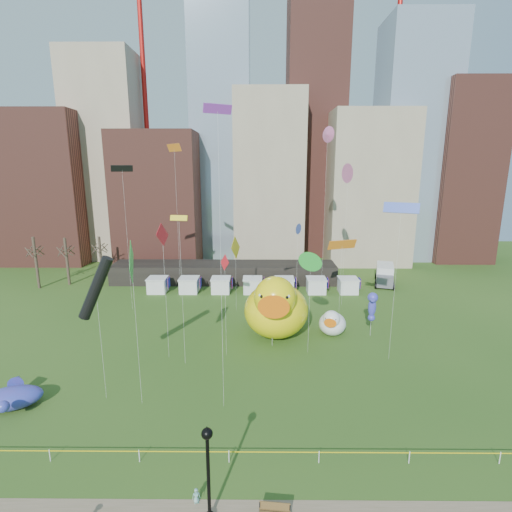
{
  "coord_description": "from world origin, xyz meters",
  "views": [
    {
      "loc": [
        1.97,
        -21.97,
        19.22
      ],
      "look_at": [
        1.73,
        9.45,
        12.0
      ],
      "focal_mm": 27.0,
      "sensor_mm": 36.0,
      "label": 1
    }
  ],
  "objects_px": {
    "seahorse_purple": "(372,304)",
    "toddler": "(196,496)",
    "whale_inflatable": "(12,397)",
    "seahorse_green": "(273,303)",
    "park_bench": "(275,511)",
    "box_truck": "(385,274)",
    "big_duck": "(276,307)",
    "lamppost": "(208,464)",
    "small_duck": "(332,323)"
  },
  "relations": [
    {
      "from": "big_duck",
      "to": "toddler",
      "type": "distance_m",
      "value": 23.77
    },
    {
      "from": "big_duck",
      "to": "park_bench",
      "type": "xyz_separation_m",
      "value": [
        -1.06,
        -23.9,
        -3.11
      ]
    },
    {
      "from": "small_duck",
      "to": "lamppost",
      "type": "distance_m",
      "value": 27.05
    },
    {
      "from": "seahorse_purple",
      "to": "lamppost",
      "type": "bearing_deg",
      "value": -107.34
    },
    {
      "from": "toddler",
      "to": "seahorse_green",
      "type": "bearing_deg",
      "value": 62.73
    },
    {
      "from": "seahorse_purple",
      "to": "park_bench",
      "type": "relative_size",
      "value": 2.97
    },
    {
      "from": "seahorse_green",
      "to": "seahorse_purple",
      "type": "relative_size",
      "value": 1.3
    },
    {
      "from": "lamppost",
      "to": "toddler",
      "type": "xyz_separation_m",
      "value": [
        -0.92,
        1.1,
        -3.16
      ]
    },
    {
      "from": "seahorse_purple",
      "to": "toddler",
      "type": "bearing_deg",
      "value": -110.1
    },
    {
      "from": "small_duck",
      "to": "seahorse_green",
      "type": "bearing_deg",
      "value": -140.23
    },
    {
      "from": "seahorse_green",
      "to": "seahorse_purple",
      "type": "bearing_deg",
      "value": 23.75
    },
    {
      "from": "seahorse_green",
      "to": "park_bench",
      "type": "xyz_separation_m",
      "value": [
        -0.58,
        -21.52,
        -4.55
      ]
    },
    {
      "from": "small_duck",
      "to": "box_truck",
      "type": "height_order",
      "value": "small_duck"
    },
    {
      "from": "seahorse_purple",
      "to": "toddler",
      "type": "xyz_separation_m",
      "value": [
        -16.72,
        -23.1,
        -3.43
      ]
    },
    {
      "from": "box_truck",
      "to": "toddler",
      "type": "distance_m",
      "value": 50.88
    },
    {
      "from": "box_truck",
      "to": "toddler",
      "type": "height_order",
      "value": "box_truck"
    },
    {
      "from": "big_duck",
      "to": "seahorse_green",
      "type": "height_order",
      "value": "big_duck"
    },
    {
      "from": "park_bench",
      "to": "toddler",
      "type": "relative_size",
      "value": 1.93
    },
    {
      "from": "seahorse_green",
      "to": "box_truck",
      "type": "xyz_separation_m",
      "value": [
        19.91,
        23.77,
        -3.44
      ]
    },
    {
      "from": "seahorse_purple",
      "to": "lamppost",
      "type": "distance_m",
      "value": 28.9
    },
    {
      "from": "big_duck",
      "to": "seahorse_purple",
      "type": "relative_size",
      "value": 1.97
    },
    {
      "from": "park_bench",
      "to": "box_truck",
      "type": "xyz_separation_m",
      "value": [
        20.49,
        45.29,
        1.11
      ]
    },
    {
      "from": "lamppost",
      "to": "box_truck",
      "type": "distance_m",
      "value": 51.43
    },
    {
      "from": "small_duck",
      "to": "park_bench",
      "type": "xyz_separation_m",
      "value": [
        -7.69,
        -24.39,
        -1.04
      ]
    },
    {
      "from": "park_bench",
      "to": "box_truck",
      "type": "height_order",
      "value": "box_truck"
    },
    {
      "from": "small_duck",
      "to": "lamppost",
      "type": "xyz_separation_m",
      "value": [
        -11.32,
        -24.48,
        2.12
      ]
    },
    {
      "from": "small_duck",
      "to": "park_bench",
      "type": "bearing_deg",
      "value": -89.74
    },
    {
      "from": "box_truck",
      "to": "seahorse_purple",
      "type": "bearing_deg",
      "value": -94.77
    },
    {
      "from": "seahorse_green",
      "to": "whale_inflatable",
      "type": "relative_size",
      "value": 1.18
    },
    {
      "from": "small_duck",
      "to": "toddler",
      "type": "height_order",
      "value": "small_duck"
    },
    {
      "from": "whale_inflatable",
      "to": "seahorse_green",
      "type": "bearing_deg",
      "value": 6.07
    },
    {
      "from": "seahorse_green",
      "to": "park_bench",
      "type": "relative_size",
      "value": 3.85
    },
    {
      "from": "park_bench",
      "to": "box_truck",
      "type": "distance_m",
      "value": 49.72
    },
    {
      "from": "big_duck",
      "to": "box_truck",
      "type": "distance_m",
      "value": 28.96
    },
    {
      "from": "small_duck",
      "to": "box_truck",
      "type": "bearing_deg",
      "value": 76.26
    },
    {
      "from": "small_duck",
      "to": "seahorse_green",
      "type": "xyz_separation_m",
      "value": [
        -7.11,
        -2.87,
        3.51
      ]
    },
    {
      "from": "box_truck",
      "to": "toddler",
      "type": "xyz_separation_m",
      "value": [
        -25.05,
        -44.27,
        -1.11
      ]
    },
    {
      "from": "seahorse_purple",
      "to": "lamppost",
      "type": "xyz_separation_m",
      "value": [
        -15.8,
        -24.2,
        -0.27
      ]
    },
    {
      "from": "big_duck",
      "to": "small_duck",
      "type": "distance_m",
      "value": 6.96
    },
    {
      "from": "lamppost",
      "to": "park_bench",
      "type": "bearing_deg",
      "value": 1.33
    },
    {
      "from": "seahorse_purple",
      "to": "park_bench",
      "type": "distance_m",
      "value": 27.23
    },
    {
      "from": "big_duck",
      "to": "whale_inflatable",
      "type": "xyz_separation_m",
      "value": [
        -22.19,
        -13.73,
        -2.66
      ]
    },
    {
      "from": "small_duck",
      "to": "seahorse_purple",
      "type": "relative_size",
      "value": 0.89
    },
    {
      "from": "seahorse_purple",
      "to": "box_truck",
      "type": "bearing_deg",
      "value": 84.31
    },
    {
      "from": "lamppost",
      "to": "toddler",
      "type": "distance_m",
      "value": 3.47
    },
    {
      "from": "big_duck",
      "to": "seahorse_purple",
      "type": "height_order",
      "value": "big_duck"
    },
    {
      "from": "small_duck",
      "to": "toddler",
      "type": "xyz_separation_m",
      "value": [
        -12.24,
        -23.38,
        -1.04
      ]
    },
    {
      "from": "seahorse_green",
      "to": "box_truck",
      "type": "bearing_deg",
      "value": 61.15
    },
    {
      "from": "big_duck",
      "to": "small_duck",
      "type": "relative_size",
      "value": 2.23
    },
    {
      "from": "park_bench",
      "to": "box_truck",
      "type": "bearing_deg",
      "value": 71.14
    }
  ]
}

